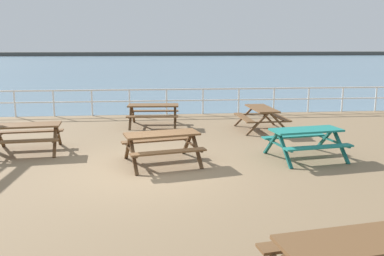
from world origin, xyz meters
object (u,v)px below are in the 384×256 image
(picnic_table_mid_centre, at_px, (162,140))
(picnic_table_far_right, at_px, (153,110))
(picnic_table_near_left, at_px, (306,136))
(picnic_table_seaward, at_px, (262,113))
(picnic_table_near_right, at_px, (26,131))
(picnic_table_far_left, at_px, (356,255))

(picnic_table_mid_centre, height_order, picnic_table_far_right, same)
(picnic_table_near_left, xyz_separation_m, picnic_table_seaward, (-0.19, 3.62, 0.00))
(picnic_table_near_right, distance_m, picnic_table_seaward, 7.50)
(picnic_table_seaward, bearing_deg, picnic_table_far_right, 71.13)
(picnic_table_mid_centre, relative_size, picnic_table_far_left, 1.04)
(picnic_table_near_right, xyz_separation_m, picnic_table_seaward, (7.15, 2.28, 0.00))
(picnic_table_near_right, xyz_separation_m, picnic_table_mid_centre, (3.65, -1.45, 0.00))
(picnic_table_near_right, bearing_deg, picnic_table_near_left, -16.08)
(picnic_table_far_left, bearing_deg, picnic_table_near_left, 65.72)
(picnic_table_mid_centre, bearing_deg, picnic_table_far_right, 79.31)
(picnic_table_far_right, bearing_deg, picnic_table_near_left, -46.51)
(picnic_table_far_left, xyz_separation_m, picnic_table_seaward, (1.47, 9.54, 0.00))
(picnic_table_near_right, height_order, picnic_table_far_left, same)
(picnic_table_near_left, relative_size, picnic_table_seaward, 1.08)
(picnic_table_mid_centre, height_order, picnic_table_seaward, same)
(picnic_table_mid_centre, xyz_separation_m, picnic_table_far_right, (-0.18, 4.80, 0.00))
(picnic_table_far_left, xyz_separation_m, picnic_table_far_right, (-2.22, 10.61, 0.00))
(picnic_table_near_right, bearing_deg, picnic_table_far_right, 38.34)
(picnic_table_far_left, height_order, picnic_table_far_right, same)
(picnic_table_mid_centre, bearing_deg, picnic_table_near_right, 145.46)
(picnic_table_mid_centre, bearing_deg, picnic_table_far_left, -83.59)
(picnic_table_far_left, relative_size, picnic_table_seaward, 1.07)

